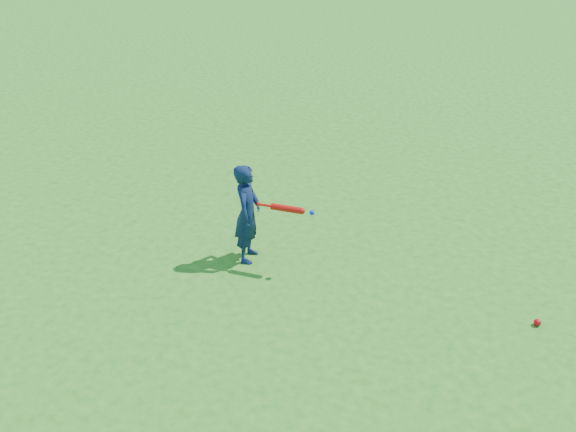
# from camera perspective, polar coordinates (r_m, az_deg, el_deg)

# --- Properties ---
(ground) EXTENTS (80.00, 80.00, 0.00)m
(ground) POSITION_cam_1_polar(r_m,az_deg,el_deg) (7.26, -0.19, -6.47)
(ground) COLOR #256E1A
(ground) RESTS_ON ground
(child) EXTENTS (0.38, 0.50, 1.23)m
(child) POSITION_cam_1_polar(r_m,az_deg,el_deg) (7.51, -3.62, 0.23)
(child) COLOR #0D1C3F
(child) RESTS_ON ground
(ground_ball_red) EXTENTS (0.08, 0.08, 0.08)m
(ground_ball_red) POSITION_cam_1_polar(r_m,az_deg,el_deg) (7.19, 21.30, -8.81)
(ground_ball_red) COLOR red
(ground_ball_red) RESTS_ON ground
(bat_swing) EXTENTS (0.68, 0.12, 0.08)m
(bat_swing) POSITION_cam_1_polar(r_m,az_deg,el_deg) (7.23, 0.11, 0.63)
(bat_swing) COLOR red
(bat_swing) RESTS_ON ground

